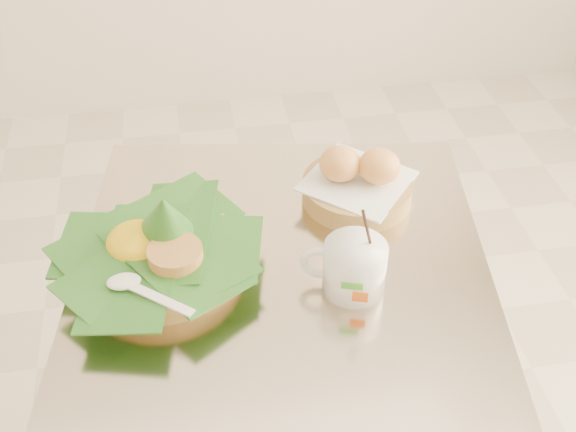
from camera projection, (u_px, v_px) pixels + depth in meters
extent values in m
cylinder|color=gray|center=(283.00, 392.00, 1.48)|extent=(0.07, 0.07, 0.69)
cube|color=beige|center=(283.00, 264.00, 1.25)|extent=(0.80, 0.80, 0.03)
cylinder|color=#A88648|center=(161.00, 258.00, 1.21)|extent=(0.27, 0.27, 0.04)
cone|color=#1D5C1A|center=(164.00, 218.00, 1.16)|extent=(0.12, 0.14, 0.14)
ellipsoid|color=yellow|center=(137.00, 242.00, 1.20)|extent=(0.10, 0.10, 0.06)
cylinder|color=#CC9347|center=(175.00, 255.00, 1.15)|extent=(0.09, 0.09, 0.02)
cylinder|color=#A88648|center=(357.00, 190.00, 1.35)|extent=(0.21, 0.21, 0.04)
cube|color=white|center=(358.00, 181.00, 1.34)|extent=(0.25, 0.25, 0.01)
ellipsoid|color=orange|center=(340.00, 164.00, 1.32)|extent=(0.08, 0.08, 0.06)
ellipsoid|color=orange|center=(379.00, 166.00, 1.32)|extent=(0.08, 0.08, 0.06)
cylinder|color=white|center=(355.00, 267.00, 1.16)|extent=(0.10, 0.10, 0.09)
torus|color=white|center=(319.00, 263.00, 1.16)|extent=(0.06, 0.03, 0.06)
cylinder|color=#513117|center=(356.00, 249.00, 1.13)|extent=(0.09, 0.09, 0.01)
cylinder|color=black|center=(368.00, 235.00, 1.12)|extent=(0.04, 0.04, 0.13)
cube|color=green|center=(352.00, 286.00, 1.11)|extent=(0.03, 0.01, 0.01)
cube|color=orange|center=(360.00, 297.00, 1.12)|extent=(0.02, 0.01, 0.02)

